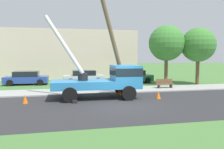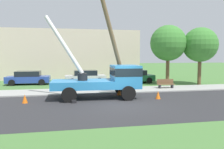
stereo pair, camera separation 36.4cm
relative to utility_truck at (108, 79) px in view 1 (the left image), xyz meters
name	(u,v)px [view 1 (the left image)]	position (x,y,z in m)	size (l,w,h in m)	color
ground_plane	(95,83)	(0.38, 9.39, -1.41)	(120.00, 120.00, 0.00)	#477538
road_asphalt	(122,105)	(0.38, -2.61, -1.40)	(80.00, 8.45, 0.01)	#2B2B2D
sidewalk_strip	(105,90)	(0.38, 3.18, -1.36)	(80.00, 3.14, 0.10)	#9E9E99
utility_truck	(108,79)	(0.00, 0.00, 0.00)	(6.76, 3.21, 5.98)	#2D84C6
leaning_utility_pole	(112,38)	(0.63, 1.33, 3.01)	(3.31, 1.71, 8.64)	brown
traffic_cone_ahead	(158,95)	(3.43, -1.10, -1.13)	(0.36, 0.36, 0.56)	orange
traffic_cone_behind	(25,99)	(-5.55, -0.80, -1.13)	(0.36, 0.36, 0.56)	orange
traffic_cone_curbside	(119,91)	(1.09, 0.97, -1.13)	(0.36, 0.36, 0.56)	orange
parked_sedan_blue	(26,78)	(-6.85, 9.11, -0.70)	(4.43, 2.07, 1.42)	#263F99
parked_sedan_silver	(84,77)	(-0.86, 9.22, -0.70)	(4.43, 2.07, 1.42)	#B7B7BF
parked_sedan_green	(132,76)	(4.52, 8.47, -0.70)	(4.53, 2.24, 1.42)	#1E6638
park_bench	(165,84)	(5.96, 3.25, -0.95)	(1.60, 0.45, 0.90)	brown
roadside_tree_near	(167,43)	(7.48, 6.19, 2.90)	(3.70, 3.70, 6.19)	brown
roadside_tree_far	(198,45)	(10.67, 5.41, 2.73)	(3.55, 3.55, 5.93)	brown
lowrise_building_backdrop	(69,54)	(-2.19, 16.49, 1.79)	(18.00, 6.00, 6.40)	beige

